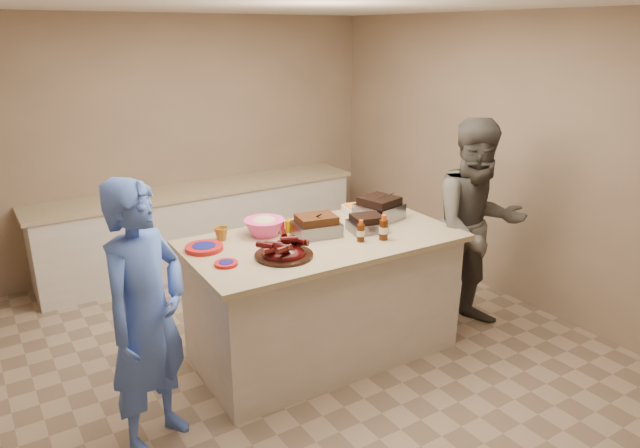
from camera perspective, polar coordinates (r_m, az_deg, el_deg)
room at (r=4.87m, az=-1.38°, el=-12.43°), size 4.50×5.00×2.70m
back_counter at (r=6.49m, az=-11.66°, el=-0.26°), size 3.60×0.64×0.90m
island at (r=4.84m, az=0.33°, el=-12.60°), size 2.15×1.18×1.00m
rib_platter at (r=4.05m, az=-3.62°, el=-3.27°), size 0.52×0.52×0.17m
pulled_pork_tray at (r=4.46m, az=-0.36°, el=-1.13°), size 0.39×0.33×0.11m
brisket_tray at (r=4.57m, az=4.69°, el=-0.72°), size 0.32×0.29×0.08m
roasting_pan at (r=4.88m, az=5.90°, el=0.54°), size 0.39×0.39×0.13m
coleslaw_bowl at (r=4.49m, az=-5.56°, el=-1.09°), size 0.33×0.33×0.22m
sausage_plate at (r=4.72m, az=-0.58°, el=-0.01°), size 0.32×0.32×0.05m
mac_cheese_dish at (r=5.03m, az=4.13°, el=1.14°), size 0.34×0.28×0.08m
bbq_bottle_a at (r=4.35m, az=4.08°, el=-1.74°), size 0.06×0.06×0.17m
bbq_bottle_b at (r=4.40m, az=6.34°, el=-1.56°), size 0.07×0.07×0.20m
mustard_bottle at (r=4.54m, az=-3.18°, el=-0.80°), size 0.05×0.05×0.13m
sauce_bowl at (r=4.48m, az=-1.54°, el=-1.07°), size 0.14×0.05×0.14m
plate_stack_large at (r=4.25m, az=-11.50°, el=-2.56°), size 0.29×0.29×0.03m
plate_stack_small at (r=3.95m, az=-9.36°, el=-4.08°), size 0.17×0.17×0.02m
plastic_cup at (r=4.43m, az=-9.81°, el=-1.59°), size 0.11×0.10×0.11m
basket_stack at (r=4.55m, az=-4.93°, el=-0.80°), size 0.20×0.16×0.09m
guest_blue at (r=4.10m, az=-15.72°, el=-19.97°), size 1.48×1.82×0.42m
guest_gray at (r=5.41m, az=14.50°, el=-9.65°), size 1.43×2.04×0.70m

